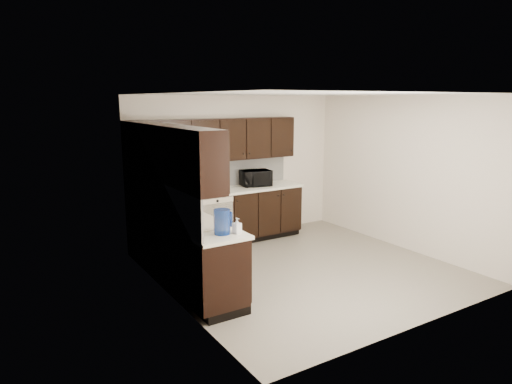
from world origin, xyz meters
TOP-DOWN VIEW (x-y plane):
  - floor at (0.00, 0.00)m, footprint 4.00×4.00m
  - ceiling at (0.00, 0.00)m, footprint 4.00×4.00m
  - wall_back at (0.00, 2.00)m, footprint 4.00×0.02m
  - wall_left at (-2.00, 0.00)m, footprint 0.02×4.00m
  - wall_right at (2.00, 0.00)m, footprint 0.02×4.00m
  - wall_front at (0.00, -2.00)m, footprint 4.00×0.02m
  - lower_cabinets at (-1.01, 1.11)m, footprint 3.00×2.80m
  - countertop at (-1.01, 1.11)m, footprint 3.03×2.83m
  - backsplash at (-1.22, 1.32)m, footprint 3.00×2.80m
  - upper_cabinets at (-1.10, 1.20)m, footprint 3.00×2.80m
  - dishwasher at (-0.70, 1.41)m, footprint 0.58×0.04m
  - sink at (-1.68, -0.01)m, footprint 0.54×0.82m
  - microwave at (0.22, 1.71)m, footprint 0.56×0.43m
  - soap_bottle_a at (-1.48, -0.63)m, footprint 0.10×0.10m
  - soap_bottle_b at (-1.80, 0.83)m, footprint 0.09×0.09m
  - toaster_oven at (-1.16, 1.70)m, footprint 0.40×0.31m
  - storage_bin at (-1.69, 0.61)m, footprint 0.53×0.39m
  - blue_pitcher at (-1.63, -0.56)m, footprint 0.23×0.23m
  - teal_tumbler at (-1.48, 1.29)m, footprint 0.11×0.11m
  - paper_towel_roll at (-1.55, 1.35)m, footprint 0.15×0.15m

SIDE VIEW (x-z plane):
  - floor at x=0.00m, z-range 0.00..0.00m
  - lower_cabinets at x=-1.01m, z-range -0.04..0.86m
  - dishwasher at x=-0.70m, z-range 0.16..0.94m
  - sink at x=-1.68m, z-range 0.67..1.09m
  - countertop at x=-1.01m, z-range 0.90..0.94m
  - soap_bottle_a at x=-1.48m, z-range 0.94..1.12m
  - storage_bin at x=-1.69m, z-range 0.94..1.15m
  - teal_tumbler at x=-1.48m, z-range 0.94..1.16m
  - toaster_oven at x=-1.16m, z-range 0.94..1.18m
  - soap_bottle_b at x=-1.80m, z-range 0.94..1.18m
  - microwave at x=0.22m, z-range 0.94..1.22m
  - blue_pitcher at x=-1.63m, z-range 0.94..1.22m
  - paper_towel_roll at x=-1.55m, z-range 0.94..1.26m
  - backsplash at x=-1.22m, z-range 0.94..1.42m
  - wall_back at x=0.00m, z-range 0.00..2.50m
  - wall_left at x=-2.00m, z-range 0.00..2.50m
  - wall_right at x=2.00m, z-range 0.00..2.50m
  - wall_front at x=0.00m, z-range 0.00..2.50m
  - upper_cabinets at x=-1.10m, z-range 1.42..2.12m
  - ceiling at x=0.00m, z-range 2.50..2.50m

